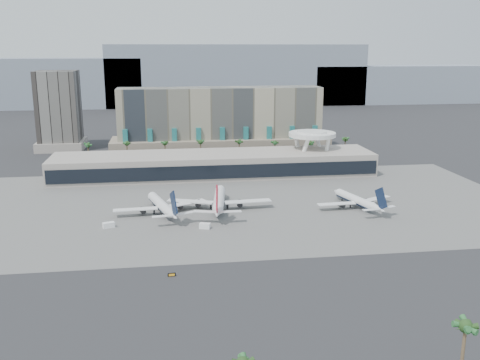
{
  "coord_description": "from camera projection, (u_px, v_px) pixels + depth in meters",
  "views": [
    {
      "loc": [
        -25.27,
        -168.29,
        66.85
      ],
      "look_at": [
        3.96,
        40.0,
        14.48
      ],
      "focal_mm": 40.0,
      "sensor_mm": 36.0,
      "label": 1
    }
  ],
  "objects": [
    {
      "name": "ground",
      "position": [
        245.0,
        250.0,
        181.28
      ],
      "size": [
        900.0,
        900.0,
        0.0
      ],
      "primitive_type": "plane",
      "color": "#232326",
      "rests_on": "ground"
    },
    {
      "name": "apron_pad",
      "position": [
        226.0,
        204.0,
        234.13
      ],
      "size": [
        260.0,
        130.0,
        0.06
      ],
      "primitive_type": "cube",
      "color": "#5B5B59",
      "rests_on": "ground"
    },
    {
      "name": "mountain_ridge",
      "position": [
        209.0,
        79.0,
        629.47
      ],
      "size": [
        680.0,
        60.0,
        70.0
      ],
      "color": "gray",
      "rests_on": "ground"
    },
    {
      "name": "hotel",
      "position": [
        220.0,
        127.0,
        346.18
      ],
      "size": [
        140.0,
        30.0,
        42.0
      ],
      "color": "tan",
      "rests_on": "ground"
    },
    {
      "name": "office_tower",
      "position": [
        59.0,
        115.0,
        355.12
      ],
      "size": [
        30.0,
        30.0,
        52.0
      ],
      "color": "black",
      "rests_on": "ground"
    },
    {
      "name": "terminal",
      "position": [
        215.0,
        163.0,
        285.26
      ],
      "size": [
        170.0,
        32.5,
        14.5
      ],
      "color": "#B4A99E",
      "rests_on": "ground"
    },
    {
      "name": "saucer_structure",
      "position": [
        312.0,
        137.0,
        295.71
      ],
      "size": [
        26.0,
        26.0,
        21.89
      ],
      "color": "white",
      "rests_on": "ground"
    },
    {
      "name": "palm_row",
      "position": [
        221.0,
        144.0,
        319.03
      ],
      "size": [
        157.8,
        2.8,
        13.1
      ],
      "color": "brown",
      "rests_on": "ground"
    },
    {
      "name": "airliner_left",
      "position": [
        162.0,
        205.0,
        220.06
      ],
      "size": [
        38.7,
        40.12,
        14.19
      ],
      "rotation": [
        0.0,
        0.0,
        0.28
      ],
      "color": "white",
      "rests_on": "ground"
    },
    {
      "name": "airliner_centre",
      "position": [
        219.0,
        200.0,
        225.61
      ],
      "size": [
        44.3,
        45.88,
        15.88
      ],
      "rotation": [
        0.0,
        0.0,
        -0.14
      ],
      "color": "white",
      "rests_on": "ground"
    },
    {
      "name": "airliner_right",
      "position": [
        357.0,
        200.0,
        228.17
      ],
      "size": [
        35.39,
        36.7,
        12.96
      ],
      "rotation": [
        0.0,
        0.0,
        0.27
      ],
      "color": "white",
      "rests_on": "ground"
    },
    {
      "name": "service_vehicle_a",
      "position": [
        109.0,
        225.0,
        203.3
      ],
      "size": [
        4.81,
        3.46,
        2.13
      ],
      "primitive_type": "cube",
      "rotation": [
        0.0,
        0.0,
        0.34
      ],
      "color": "white",
      "rests_on": "ground"
    },
    {
      "name": "service_vehicle_b",
      "position": [
        205.0,
        226.0,
        202.43
      ],
      "size": [
        4.54,
        3.49,
        2.06
      ],
      "primitive_type": "cube",
      "rotation": [
        0.0,
        0.0,
        -0.34
      ],
      "color": "white",
      "rests_on": "ground"
    },
    {
      "name": "taxiway_sign",
      "position": [
        172.0,
        275.0,
        160.23
      ],
      "size": [
        2.41,
        0.62,
        1.09
      ],
      "rotation": [
        0.0,
        0.0,
        0.11
      ],
      "color": "black",
      "rests_on": "ground"
    },
    {
      "name": "near_palm_b",
      "position": [
        465.0,
        333.0,
        104.95
      ],
      "size": [
        6.0,
        6.0,
        15.15
      ],
      "color": "brown",
      "rests_on": "ground"
    }
  ]
}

